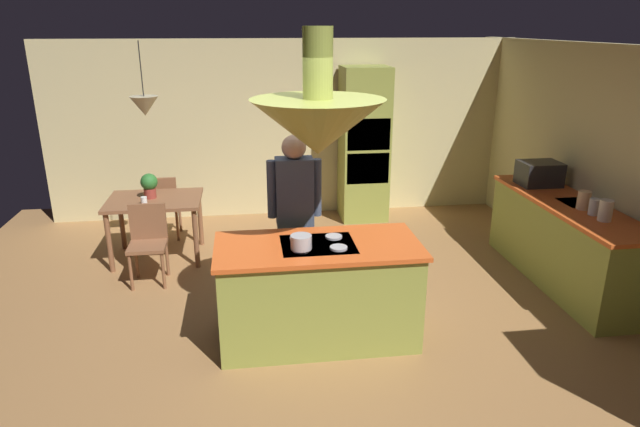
% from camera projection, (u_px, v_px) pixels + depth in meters
% --- Properties ---
extents(ground, '(8.16, 8.16, 0.00)m').
position_uv_depth(ground, '(315.00, 326.00, 5.29)').
color(ground, '#9E7042').
extents(wall_back, '(6.80, 0.10, 2.55)m').
position_uv_depth(wall_back, '(285.00, 129.00, 8.11)').
color(wall_back, beige).
rests_on(wall_back, ground).
extents(wall_right, '(0.10, 7.20, 2.55)m').
position_uv_depth(wall_right, '(624.00, 175.00, 5.67)').
color(wall_right, beige).
rests_on(wall_right, ground).
extents(kitchen_island, '(1.80, 0.86, 0.95)m').
position_uv_depth(kitchen_island, '(318.00, 292.00, 4.96)').
color(kitchen_island, '#939E42').
rests_on(kitchen_island, ground).
extents(counter_run_right, '(0.73, 2.36, 0.93)m').
position_uv_depth(counter_run_right, '(565.00, 242.00, 6.07)').
color(counter_run_right, '#939E42').
rests_on(counter_run_right, ground).
extents(oven_tower, '(0.66, 0.62, 2.19)m').
position_uv_depth(oven_tower, '(364.00, 145.00, 7.93)').
color(oven_tower, '#939E42').
rests_on(oven_tower, ground).
extents(dining_table, '(1.10, 0.84, 0.76)m').
position_uv_depth(dining_table, '(155.00, 207.00, 6.64)').
color(dining_table, brown).
rests_on(dining_table, ground).
extents(person_at_island, '(0.53, 0.23, 1.76)m').
position_uv_depth(person_at_island, '(295.00, 210.00, 5.42)').
color(person_at_island, tan).
rests_on(person_at_island, ground).
extents(range_hood, '(1.10, 1.10, 1.00)m').
position_uv_depth(range_hood, '(318.00, 123.00, 4.46)').
color(range_hood, '#939E42').
extents(pendant_light_over_table, '(0.32, 0.32, 0.82)m').
position_uv_depth(pendant_light_over_table, '(145.00, 106.00, 6.25)').
color(pendant_light_over_table, beige).
extents(chair_facing_island, '(0.40, 0.40, 0.87)m').
position_uv_depth(chair_facing_island, '(148.00, 238.00, 6.09)').
color(chair_facing_island, brown).
rests_on(chair_facing_island, ground).
extents(chair_by_back_wall, '(0.40, 0.40, 0.87)m').
position_uv_depth(chair_by_back_wall, '(163.00, 203.00, 7.29)').
color(chair_by_back_wall, brown).
rests_on(chair_by_back_wall, ground).
extents(potted_plant_on_table, '(0.20, 0.20, 0.30)m').
position_uv_depth(potted_plant_on_table, '(149.00, 184.00, 6.59)').
color(potted_plant_on_table, '#99382D').
rests_on(potted_plant_on_table, dining_table).
extents(cup_on_table, '(0.07, 0.07, 0.09)m').
position_uv_depth(cup_on_table, '(144.00, 201.00, 6.39)').
color(cup_on_table, white).
rests_on(cup_on_table, dining_table).
extents(canister_flour, '(0.13, 0.13, 0.21)m').
position_uv_depth(canister_flour, '(606.00, 211.00, 5.34)').
color(canister_flour, silver).
rests_on(canister_flour, counter_run_right).
extents(canister_sugar, '(0.10, 0.10, 0.17)m').
position_uv_depth(canister_sugar, '(594.00, 207.00, 5.52)').
color(canister_sugar, silver).
rests_on(canister_sugar, counter_run_right).
extents(canister_tea, '(0.13, 0.13, 0.19)m').
position_uv_depth(canister_tea, '(584.00, 200.00, 5.68)').
color(canister_tea, '#E0B78C').
rests_on(canister_tea, counter_run_right).
extents(microwave_on_counter, '(0.46, 0.36, 0.28)m').
position_uv_depth(microwave_on_counter, '(539.00, 173.00, 6.52)').
color(microwave_on_counter, '#232326').
rests_on(microwave_on_counter, counter_run_right).
extents(cooking_pot_on_cooktop, '(0.18, 0.18, 0.12)m').
position_uv_depth(cooking_pot_on_cooktop, '(301.00, 242.00, 4.64)').
color(cooking_pot_on_cooktop, '#B2B2B7').
rests_on(cooking_pot_on_cooktop, kitchen_island).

